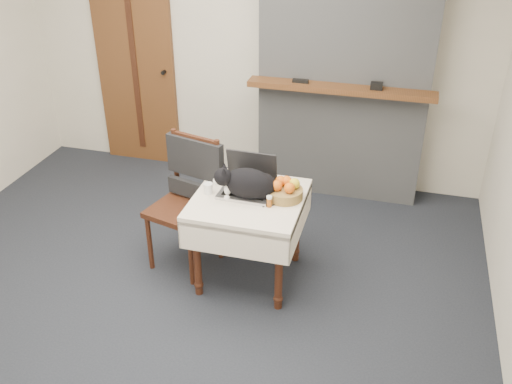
{
  "coord_description": "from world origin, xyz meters",
  "views": [
    {
      "loc": [
        1.43,
        -3.09,
        2.74
      ],
      "look_at": [
        0.52,
        0.24,
        0.78
      ],
      "focal_mm": 40.0,
      "sensor_mm": 36.0,
      "label": 1
    }
  ],
  "objects_px": {
    "door": "(136,68)",
    "laptop": "(248,182)",
    "side_table": "(249,211)",
    "cream_jar": "(208,188)",
    "pill_bottle": "(269,201)",
    "fruit_basket": "(285,190)",
    "chair": "(190,184)",
    "cat": "(249,184)"
  },
  "relations": [
    {
      "from": "door",
      "to": "laptop",
      "type": "relative_size",
      "value": 5.23
    },
    {
      "from": "cream_jar",
      "to": "laptop",
      "type": "bearing_deg",
      "value": 23.13
    },
    {
      "from": "side_table",
      "to": "chair",
      "type": "distance_m",
      "value": 0.52
    },
    {
      "from": "laptop",
      "to": "cat",
      "type": "distance_m",
      "value": 0.11
    },
    {
      "from": "cream_jar",
      "to": "pill_bottle",
      "type": "xyz_separation_m",
      "value": [
        0.47,
        -0.07,
        0.0
      ]
    },
    {
      "from": "laptop",
      "to": "chair",
      "type": "relative_size",
      "value": 0.37
    },
    {
      "from": "cat",
      "to": "cream_jar",
      "type": "distance_m",
      "value": 0.31
    },
    {
      "from": "side_table",
      "to": "cream_jar",
      "type": "distance_m",
      "value": 0.33
    },
    {
      "from": "chair",
      "to": "side_table",
      "type": "bearing_deg",
      "value": -0.57
    },
    {
      "from": "pill_bottle",
      "to": "cream_jar",
      "type": "bearing_deg",
      "value": 171.77
    },
    {
      "from": "side_table",
      "to": "laptop",
      "type": "height_order",
      "value": "laptop"
    },
    {
      "from": "chair",
      "to": "fruit_basket",
      "type": "bearing_deg",
      "value": 9.17
    },
    {
      "from": "cat",
      "to": "cream_jar",
      "type": "xyz_separation_m",
      "value": [
        -0.3,
        -0.02,
        -0.07
      ]
    },
    {
      "from": "fruit_basket",
      "to": "door",
      "type": "bearing_deg",
      "value": 139.54
    },
    {
      "from": "side_table",
      "to": "cat",
      "type": "relative_size",
      "value": 1.44
    },
    {
      "from": "laptop",
      "to": "pill_bottle",
      "type": "distance_m",
      "value": 0.27
    },
    {
      "from": "cream_jar",
      "to": "cat",
      "type": "bearing_deg",
      "value": 3.3
    },
    {
      "from": "door",
      "to": "fruit_basket",
      "type": "distance_m",
      "value": 2.52
    },
    {
      "from": "cream_jar",
      "to": "fruit_basket",
      "type": "xyz_separation_m",
      "value": [
        0.55,
        0.08,
        0.02
      ]
    },
    {
      "from": "door",
      "to": "pill_bottle",
      "type": "bearing_deg",
      "value": -44.14
    },
    {
      "from": "laptop",
      "to": "cat",
      "type": "bearing_deg",
      "value": -67.93
    },
    {
      "from": "pill_bottle",
      "to": "fruit_basket",
      "type": "bearing_deg",
      "value": 62.79
    },
    {
      "from": "cat",
      "to": "pill_bottle",
      "type": "bearing_deg",
      "value": -42.19
    },
    {
      "from": "door",
      "to": "chair",
      "type": "bearing_deg",
      "value": -53.31
    },
    {
      "from": "pill_bottle",
      "to": "fruit_basket",
      "type": "height_order",
      "value": "fruit_basket"
    },
    {
      "from": "cat",
      "to": "pill_bottle",
      "type": "distance_m",
      "value": 0.2
    },
    {
      "from": "side_table",
      "to": "fruit_basket",
      "type": "relative_size",
      "value": 3.01
    },
    {
      "from": "fruit_basket",
      "to": "side_table",
      "type": "bearing_deg",
      "value": -165.82
    },
    {
      "from": "cat",
      "to": "pill_bottle",
      "type": "xyz_separation_m",
      "value": [
        0.17,
        -0.09,
        -0.07
      ]
    },
    {
      "from": "cream_jar",
      "to": "side_table",
      "type": "bearing_deg",
      "value": 3.51
    },
    {
      "from": "cream_jar",
      "to": "fruit_basket",
      "type": "bearing_deg",
      "value": 8.47
    },
    {
      "from": "cream_jar",
      "to": "chair",
      "type": "relative_size",
      "value": 0.07
    },
    {
      "from": "pill_bottle",
      "to": "chair",
      "type": "xyz_separation_m",
      "value": [
        -0.67,
        0.22,
        -0.08
      ]
    },
    {
      "from": "fruit_basket",
      "to": "chair",
      "type": "relative_size",
      "value": 0.25
    },
    {
      "from": "laptop",
      "to": "side_table",
      "type": "bearing_deg",
      "value": -71.74
    },
    {
      "from": "pill_bottle",
      "to": "fruit_basket",
      "type": "xyz_separation_m",
      "value": [
        0.08,
        0.15,
        0.02
      ]
    },
    {
      "from": "chair",
      "to": "door",
      "type": "bearing_deg",
      "value": 141.55
    },
    {
      "from": "laptop",
      "to": "cream_jar",
      "type": "distance_m",
      "value": 0.29
    },
    {
      "from": "pill_bottle",
      "to": "cat",
      "type": "bearing_deg",
      "value": 152.79
    },
    {
      "from": "chair",
      "to": "cat",
      "type": "bearing_deg",
      "value": -0.43
    },
    {
      "from": "door",
      "to": "cream_jar",
      "type": "xyz_separation_m",
      "value": [
        1.36,
        -1.71,
        -0.26
      ]
    },
    {
      "from": "door",
      "to": "fruit_basket",
      "type": "relative_size",
      "value": 7.73
    }
  ]
}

